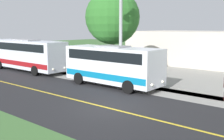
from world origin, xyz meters
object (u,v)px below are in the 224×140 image
at_px(transit_bus_rear, 26,54).
at_px(street_light_pole, 120,31).
at_px(shuttle_bus_front, 113,64).
at_px(tree_curbside, 113,17).

relative_size(transit_bus_rear, street_light_pole, 1.40).
bearing_deg(street_light_pole, shuttle_bus_front, -46.98).
height_order(shuttle_bus_front, street_light_pole, street_light_pole).
distance_m(transit_bus_rear, street_light_pole, 11.79).
height_order(transit_bus_rear, street_light_pole, street_light_pole).
distance_m(street_light_pole, tree_curbside, 3.93).
xyz_separation_m(shuttle_bus_front, street_light_pole, (-0.33, 0.36, 2.39)).
distance_m(shuttle_bus_front, transit_bus_rear, 11.19).
relative_size(shuttle_bus_front, transit_bus_rear, 0.76).
xyz_separation_m(shuttle_bus_front, transit_bus_rear, (0.06, -11.19, 0.07)).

